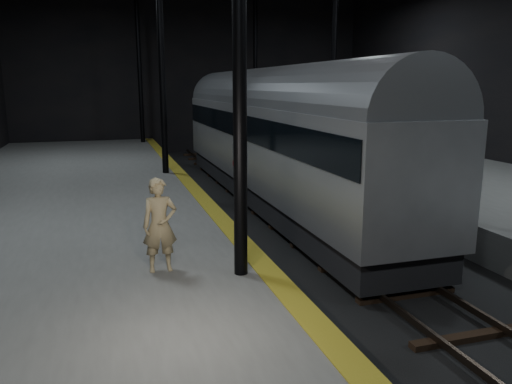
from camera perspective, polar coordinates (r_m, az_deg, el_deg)
name	(u,v)px	position (r m, az deg, el deg)	size (l,w,h in m)	color
ground	(329,244)	(15.07, 8.32, -5.86)	(44.00, 44.00, 0.00)	black
platform_left	(58,252)	(13.62, -21.69, -6.36)	(9.00, 43.80, 1.00)	#555553
tactile_strip	(222,219)	(13.74, -3.92, -3.15)	(0.50, 43.80, 0.01)	olive
track	(329,241)	(15.04, 8.33, -5.61)	(2.40, 43.00, 0.24)	#3F3328
train	(272,131)	(19.28, 1.90, 6.96)	(2.90, 19.32, 5.17)	#A0A1A7
woman	(160,225)	(9.96, -10.93, -3.75)	(0.68, 0.45, 1.87)	tan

